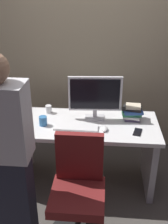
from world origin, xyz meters
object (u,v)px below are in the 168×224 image
(office_chair, at_px, (78,195))
(cup_by_monitor, at_px, (49,109))
(person_at_desk, at_px, (6,157))
(keyboard, at_px, (76,128))
(mouse, at_px, (105,129))
(cup_near_keyboard, at_px, (43,121))
(monitor, at_px, (95,96))
(cell_phone, at_px, (138,132))
(desk, at_px, (84,142))
(book_stack, at_px, (132,112))

(office_chair, height_order, cup_by_monitor, office_chair)
(person_at_desk, height_order, cup_by_monitor, person_at_desk)
(keyboard, relative_size, cup_by_monitor, 5.03)
(mouse, relative_size, cup_near_keyboard, 1.06)
(person_at_desk, xyz_separation_m, cup_by_monitor, (0.12, 0.99, -0.06))
(person_at_desk, height_order, mouse, person_at_desk)
(monitor, height_order, cup_near_keyboard, monitor)
(monitor, bearing_deg, person_at_desk, -125.13)
(keyboard, xyz_separation_m, cell_phone, (0.59, -0.03, -0.01))
(desk, height_order, keyboard, keyboard)
(person_at_desk, distance_m, keyboard, 0.81)
(keyboard, relative_size, cup_near_keyboard, 4.58)
(cup_by_monitor, bearing_deg, book_stack, -5.33)
(person_at_desk, relative_size, mouse, 16.39)
(person_at_desk, relative_size, book_stack, 7.45)
(person_at_desk, height_order, book_stack, person_at_desk)
(office_chair, bearing_deg, cup_near_keyboard, 123.81)
(monitor, distance_m, cell_phone, 0.56)
(person_at_desk, xyz_separation_m, mouse, (0.74, 0.65, -0.09))
(office_chair, xyz_separation_m, cup_by_monitor, (-0.41, 0.90, 0.35))
(cup_near_keyboard, bearing_deg, cell_phone, -4.24)
(keyboard, height_order, cup_near_keyboard, cup_near_keyboard)
(book_stack, bearing_deg, keyboard, -156.46)
(person_at_desk, xyz_separation_m, book_stack, (1.01, 0.90, -0.02))
(desk, bearing_deg, keyboard, -122.36)
(keyboard, distance_m, mouse, 0.28)
(desk, distance_m, mouse, 0.34)
(mouse, xyz_separation_m, cup_near_keyboard, (-0.61, 0.06, 0.03))
(monitor, distance_m, book_stack, 0.42)
(desk, relative_size, mouse, 14.95)
(cell_phone, bearing_deg, book_stack, 111.87)
(mouse, distance_m, cup_by_monitor, 0.70)
(office_chair, relative_size, cup_near_keyboard, 10.00)
(desk, distance_m, cup_near_keyboard, 0.49)
(monitor, xyz_separation_m, book_stack, (0.39, 0.01, -0.18))
(keyboard, xyz_separation_m, cup_near_keyboard, (-0.33, 0.04, 0.04))
(book_stack, bearing_deg, cup_by_monitor, 174.67)
(cell_phone, bearing_deg, office_chair, -118.65)
(office_chair, xyz_separation_m, keyboard, (-0.08, 0.57, 0.32))
(desk, relative_size, office_chair, 1.59)
(monitor, relative_size, cup_by_monitor, 6.32)
(cup_by_monitor, relative_size, book_stack, 0.39)
(keyboard, bearing_deg, cup_by_monitor, 137.41)
(keyboard, height_order, cell_phone, keyboard)
(cup_by_monitor, xyz_separation_m, cell_phone, (0.93, -0.35, -0.04))
(office_chair, relative_size, cell_phone, 6.53)
(monitor, height_order, cup_by_monitor, monitor)
(person_at_desk, bearing_deg, keyboard, 55.32)
(desk, relative_size, keyboard, 3.48)
(desk, xyz_separation_m, person_at_desk, (-0.53, -0.78, 0.33))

